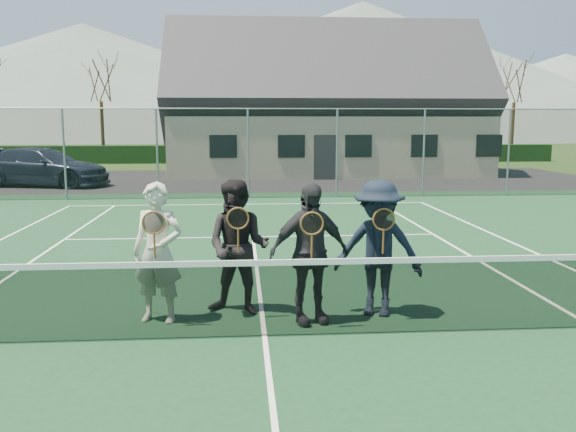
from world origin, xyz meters
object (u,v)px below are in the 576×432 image
at_px(player_a, 158,253).
at_px(player_d, 378,248).
at_px(car_c, 43,167).
at_px(tennis_net, 264,295).
at_px(player_b, 238,247).
at_px(car_b, 2,170).
at_px(clubhouse, 324,93).
at_px(player_c, 309,253).

xyz_separation_m(player_a, player_d, (2.85, 0.04, -0.00)).
distance_m(car_c, tennis_net, 19.89).
xyz_separation_m(player_a, player_b, (1.02, 0.27, -0.00)).
distance_m(car_c, player_d, 19.91).
xyz_separation_m(car_b, car_c, (1.82, -0.57, 0.15)).
xyz_separation_m(clubhouse, player_d, (-2.47, -23.25, -3.07)).
bearing_deg(player_b, car_c, 114.57).
xyz_separation_m(car_c, player_c, (8.74, -17.63, 0.15)).
bearing_deg(car_c, clubhouse, -49.94).
bearing_deg(player_c, player_a, 174.04).
distance_m(tennis_net, clubhouse, 24.57).
bearing_deg(car_b, player_c, -173.78).
height_order(player_c, player_d, same).
relative_size(clubhouse, player_d, 8.67).
bearing_deg(clubhouse, player_b, -100.59).
relative_size(player_a, player_c, 1.00).
bearing_deg(player_b, clubhouse, 79.41).
relative_size(tennis_net, player_d, 6.49).
xyz_separation_m(car_b, player_a, (8.64, -18.01, 0.30)).
relative_size(car_c, player_c, 2.96).
height_order(car_b, tennis_net, car_b).
distance_m(car_c, player_c, 19.68).
xyz_separation_m(car_b, clubhouse, (13.97, 5.28, 3.37)).
height_order(car_b, car_c, car_c).
distance_m(tennis_net, player_b, 1.09).
bearing_deg(player_d, clubhouse, 83.93).
relative_size(car_c, clubhouse, 0.34).
distance_m(car_b, clubhouse, 15.31).
bearing_deg(player_a, car_c, 111.38).
bearing_deg(clubhouse, player_d, -96.07).
relative_size(car_c, tennis_net, 0.46).
relative_size(tennis_net, player_a, 6.49).
relative_size(car_c, player_b, 2.96).
xyz_separation_m(car_b, player_b, (9.66, -17.74, 0.30)).
height_order(tennis_net, player_a, player_a).
height_order(player_b, player_c, same).
bearing_deg(car_b, tennis_net, -175.85).
height_order(player_a, player_b, same).
distance_m(player_a, player_b, 1.06).
bearing_deg(player_a, clubhouse, 77.12).
relative_size(car_b, player_b, 2.09).
relative_size(player_a, player_b, 1.00).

